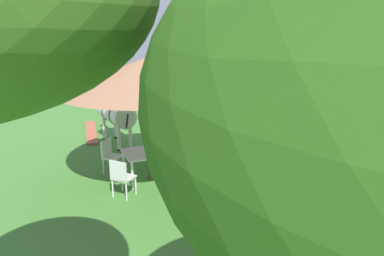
# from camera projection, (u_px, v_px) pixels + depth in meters

# --- Properties ---
(ground_plane) EXTENTS (36.00, 36.00, 0.00)m
(ground_plane) POSITION_uv_depth(u_px,v_px,m) (211.00, 154.00, 11.58)
(ground_plane) COLOR #40782F
(shade_umbrella) EXTENTS (4.24, 4.24, 3.04)m
(shade_umbrella) POSITION_uv_depth(u_px,v_px,m) (146.00, 74.00, 9.08)
(shade_umbrella) COLOR brown
(shade_umbrella) RESTS_ON ground_plane
(patio_dining_table) EXTENTS (1.27, 1.05, 0.74)m
(patio_dining_table) POSITION_uv_depth(u_px,v_px,m) (149.00, 155.00, 9.64)
(patio_dining_table) COLOR silver
(patio_dining_table) RESTS_ON ground_plane
(patio_chair_east_end) EXTENTS (0.60, 0.60, 0.90)m
(patio_chair_east_end) POSITION_uv_depth(u_px,v_px,m) (164.00, 145.00, 10.74)
(patio_chair_east_end) COLOR white
(patio_chair_east_end) RESTS_ON ground_plane
(patio_chair_west_end) EXTENTS (0.61, 0.61, 0.90)m
(patio_chair_west_end) POSITION_uv_depth(u_px,v_px,m) (110.00, 154.00, 10.08)
(patio_chair_west_end) COLOR silver
(patio_chair_west_end) RESTS_ON ground_plane
(patio_chair_near_lawn) EXTENTS (0.61, 0.61, 0.90)m
(patio_chair_near_lawn) POSITION_uv_depth(u_px,v_px,m) (121.00, 176.00, 8.70)
(patio_chair_near_lawn) COLOR silver
(patio_chair_near_lawn) RESTS_ON ground_plane
(patio_chair_near_hut) EXTENTS (0.60, 0.60, 0.90)m
(patio_chair_near_hut) POSITION_uv_depth(u_px,v_px,m) (193.00, 164.00, 9.40)
(patio_chair_near_hut) COLOR silver
(patio_chair_near_hut) RESTS_ON ground_plane
(guest_beside_umbrella) EXTENTS (0.54, 0.31, 1.55)m
(guest_beside_umbrella) POSITION_uv_depth(u_px,v_px,m) (172.00, 126.00, 11.12)
(guest_beside_umbrella) COLOR black
(guest_beside_umbrella) RESTS_ON ground_plane
(standing_watcher) EXTENTS (0.49, 0.45, 1.68)m
(standing_watcher) POSITION_uv_depth(u_px,v_px,m) (237.00, 99.00, 14.41)
(standing_watcher) COLOR black
(standing_watcher) RESTS_ON ground_plane
(striped_lounge_chair) EXTENTS (0.89, 0.66, 0.60)m
(striped_lounge_chair) POSITION_uv_depth(u_px,v_px,m) (327.00, 150.00, 11.22)
(striped_lounge_chair) COLOR teal
(striped_lounge_chair) RESTS_ON ground_plane
(zebra_nearest_camera) EXTENTS (2.20, 0.97, 1.55)m
(zebra_nearest_camera) POSITION_uv_depth(u_px,v_px,m) (213.00, 112.00, 12.45)
(zebra_nearest_camera) COLOR silver
(zebra_nearest_camera) RESTS_ON ground_plane
(zebra_by_umbrella) EXTENTS (1.03, 2.31, 1.57)m
(zebra_by_umbrella) POSITION_uv_depth(u_px,v_px,m) (115.00, 113.00, 12.25)
(zebra_by_umbrella) COLOR silver
(zebra_by_umbrella) RESTS_ON ground_plane
(brick_patio_kerb) EXTENTS (0.56, 2.82, 0.08)m
(brick_patio_kerb) POSITION_uv_depth(u_px,v_px,m) (91.00, 132.00, 13.64)
(brick_patio_kerb) COLOR #A6543D
(brick_patio_kerb) RESTS_ON ground_plane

